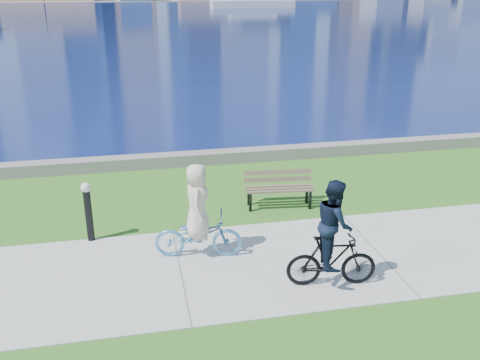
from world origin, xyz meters
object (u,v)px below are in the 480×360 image
at_px(park_bench, 279,186).
at_px(bollard_lamp, 88,208).
at_px(cyclist_woman, 198,223).
at_px(cyclist_man, 333,242).

xyz_separation_m(park_bench, bollard_lamp, (-4.40, -0.99, 0.23)).
xyz_separation_m(park_bench, cyclist_woman, (-2.25, -2.13, 0.22)).
distance_m(park_bench, bollard_lamp, 4.51).
bearing_deg(bollard_lamp, cyclist_man, -31.91).
bearing_deg(cyclist_man, cyclist_woman, 63.11).
relative_size(park_bench, bollard_lamp, 1.29).
height_order(park_bench, cyclist_woman, cyclist_woman).
relative_size(bollard_lamp, cyclist_man, 0.65).
distance_m(bollard_lamp, cyclist_woman, 2.44).
distance_m(bollard_lamp, cyclist_man, 5.12).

